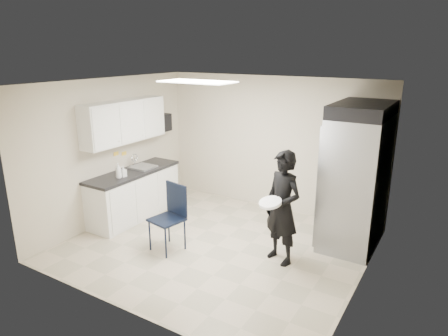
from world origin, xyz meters
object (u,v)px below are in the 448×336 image
Objects in this scene: lower_counter at (134,195)px; commercial_fridge at (356,182)px; man_tuxedo at (282,208)px; folding_chair at (167,220)px.

commercial_fridge is (3.78, 1.07, 0.62)m from lower_counter.
man_tuxedo is at bearing -1.82° from lower_counter.
man_tuxedo is at bearing -122.63° from commercial_fridge.
man_tuxedo reaches higher than folding_chair.
commercial_fridge is at bearing 78.29° from man_tuxedo.
lower_counter is 1.11× the size of man_tuxedo.
man_tuxedo is (1.67, 0.62, 0.34)m from folding_chair.
commercial_fridge is 3.06m from folding_chair.
commercial_fridge is at bearing 15.88° from lower_counter.
commercial_fridge is 1.23× the size of man_tuxedo.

